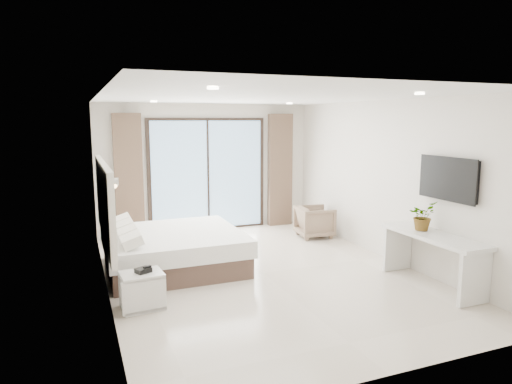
# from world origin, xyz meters

# --- Properties ---
(ground) EXTENTS (6.20, 6.20, 0.00)m
(ground) POSITION_xyz_m (0.00, 0.00, 0.00)
(ground) COLOR beige
(ground) RESTS_ON ground
(room_shell) EXTENTS (4.62, 6.22, 2.72)m
(room_shell) POSITION_xyz_m (-0.20, 0.81, 1.58)
(room_shell) COLOR silver
(room_shell) RESTS_ON ground
(bed) EXTENTS (2.11, 2.01, 0.73)m
(bed) POSITION_xyz_m (-1.25, 0.77, 0.31)
(bed) COLOR brown
(bed) RESTS_ON ground
(nightstand) EXTENTS (0.54, 0.46, 0.46)m
(nightstand) POSITION_xyz_m (-1.93, -0.66, 0.23)
(nightstand) COLOR silver
(nightstand) RESTS_ON ground
(phone) EXTENTS (0.22, 0.20, 0.06)m
(phone) POSITION_xyz_m (-1.91, -0.67, 0.50)
(phone) COLOR black
(phone) RESTS_ON nightstand
(console_desk) EXTENTS (0.52, 1.68, 0.77)m
(console_desk) POSITION_xyz_m (2.04, -1.40, 0.57)
(console_desk) COLOR silver
(console_desk) RESTS_ON ground
(plant) EXTENTS (0.51, 0.53, 0.33)m
(plant) POSITION_xyz_m (2.04, -1.15, 0.94)
(plant) COLOR #33662D
(plant) RESTS_ON console_desk
(armchair) EXTENTS (0.70, 0.74, 0.69)m
(armchair) POSITION_xyz_m (1.85, 1.69, 0.35)
(armchair) COLOR #7E6052
(armchair) RESTS_ON ground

